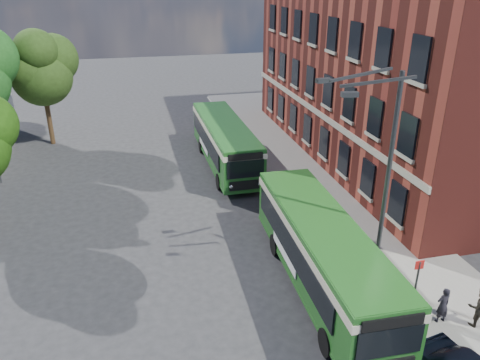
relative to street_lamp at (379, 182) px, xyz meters
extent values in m
plane|color=#2A2A2C|center=(-4.84, 2.00, -4.79)|extent=(120.00, 120.00, 0.00)
cube|color=gray|center=(2.16, 10.00, -4.72)|extent=(6.00, 48.00, 0.15)
cube|color=beige|center=(-0.89, 10.00, -4.79)|extent=(0.12, 48.00, 0.01)
cube|color=maroon|center=(9.16, 14.00, 1.21)|extent=(12.00, 26.00, 12.00)
cube|color=#B5AE99|center=(3.12, 14.00, -1.19)|extent=(0.12, 26.00, 0.35)
cylinder|color=#333537|center=(0.36, 0.00, -4.64)|extent=(0.44, 0.44, 0.30)
cylinder|color=#333537|center=(0.36, 0.00, -0.29)|extent=(0.18, 0.18, 9.00)
cube|color=#333537|center=(-0.87, -0.60, 4.01)|extent=(2.58, 0.46, 0.37)
cube|color=#333537|center=(-0.87, 0.60, 4.01)|extent=(2.58, 0.46, 0.37)
cube|color=#333537|center=(-2.11, -1.08, 3.76)|extent=(0.55, 0.22, 0.16)
cube|color=#333537|center=(-2.11, 1.08, 3.76)|extent=(0.55, 0.22, 0.16)
cylinder|color=#333537|center=(0.76, -2.20, -3.54)|extent=(0.08, 0.08, 2.50)
cube|color=red|center=(0.76, -2.20, -2.44)|extent=(0.35, 0.04, 0.35)
cube|color=#1F591D|center=(-1.89, 0.45, -3.02)|extent=(2.80, 11.10, 2.45)
cube|color=#1F591D|center=(-1.89, 0.45, -4.29)|extent=(2.84, 11.14, 0.14)
cube|color=black|center=(-3.17, 0.78, -2.89)|extent=(0.33, 9.24, 1.10)
cube|color=black|center=(-0.61, 0.71, -2.89)|extent=(0.33, 9.24, 1.10)
cube|color=beige|center=(-1.89, 0.45, -2.19)|extent=(2.86, 11.17, 0.32)
cube|color=#1F591D|center=(-1.89, 0.45, -1.83)|extent=(2.70, 11.00, 0.12)
cube|color=black|center=(-2.05, -5.10, -2.84)|extent=(2.15, 0.14, 1.05)
cube|color=black|center=(-2.05, -5.11, -2.09)|extent=(2.00, 0.13, 0.38)
cube|color=black|center=(-1.74, 5.99, -2.79)|extent=(2.00, 0.13, 0.90)
cube|color=white|center=(-3.16, 1.48, -3.64)|extent=(0.13, 3.20, 0.45)
cylinder|color=black|center=(-3.17, -3.24, -4.29)|extent=(0.31, 1.01, 1.00)
cylinder|color=black|center=(-0.83, -3.30, -4.29)|extent=(0.31, 1.01, 1.00)
cylinder|color=black|center=(-2.99, 3.20, -4.29)|extent=(0.31, 1.01, 1.00)
cylinder|color=black|center=(-0.65, 3.13, -4.29)|extent=(0.31, 1.01, 1.00)
cube|color=#246624|center=(-2.99, 14.71, -3.02)|extent=(2.56, 11.26, 2.45)
cube|color=#246624|center=(-2.99, 14.71, -4.29)|extent=(2.60, 11.30, 0.14)
cube|color=black|center=(-4.27, 15.00, -2.89)|extent=(0.13, 9.45, 1.10)
cube|color=black|center=(-1.71, 15.02, -2.89)|extent=(0.13, 9.45, 1.10)
cube|color=#F7F1CB|center=(-2.99, 14.71, -2.19)|extent=(2.62, 11.32, 0.32)
cube|color=#246624|center=(-2.99, 14.71, -1.83)|extent=(2.46, 11.16, 0.12)
cube|color=black|center=(-2.96, 9.06, -2.84)|extent=(2.15, 0.09, 1.05)
cube|color=black|center=(-2.96, 9.05, -2.09)|extent=(2.00, 0.09, 0.38)
cube|color=black|center=(-2.96, 9.05, -3.84)|extent=(1.90, 0.09, 0.55)
sphere|color=silver|center=(-3.81, 9.06, -3.84)|extent=(0.26, 0.26, 0.26)
sphere|color=silver|center=(-2.11, 9.07, -3.84)|extent=(0.26, 0.26, 0.26)
cube|color=black|center=(-3.02, 20.36, -2.79)|extent=(2.00, 0.09, 0.90)
cube|color=white|center=(-4.28, 15.70, -3.64)|extent=(0.06, 3.20, 0.45)
cylinder|color=black|center=(-4.14, 10.88, -4.29)|extent=(0.29, 1.00, 1.00)
cylinder|color=black|center=(-1.80, 10.89, -4.29)|extent=(0.29, 1.00, 1.00)
cylinder|color=black|center=(-4.17, 17.53, -4.29)|extent=(0.29, 1.00, 1.00)
cylinder|color=black|center=(-1.83, 17.54, -4.29)|extent=(0.29, 1.00, 1.00)
imported|color=black|center=(1.56, -2.85, -3.90)|extent=(0.56, 0.38, 1.48)
imported|color=black|center=(2.71, -3.32, -3.82)|extent=(0.94, 0.83, 1.64)
cylinder|color=#392614|center=(-15.06, 22.15, -2.94)|extent=(0.36, 0.36, 3.69)
sphere|color=#253E14|center=(-15.06, 22.15, 0.41)|extent=(4.36, 4.36, 4.36)
sphere|color=#253E14|center=(-14.23, 22.83, 1.51)|extent=(3.69, 3.69, 3.69)
sphere|color=#253E14|center=(-15.82, 21.57, 1.09)|extent=(3.36, 3.36, 3.36)
sphere|color=#253E14|center=(-15.06, 21.32, 2.34)|extent=(3.02, 3.02, 3.02)
camera|label=1|loc=(-8.95, -14.60, 7.30)|focal=35.00mm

